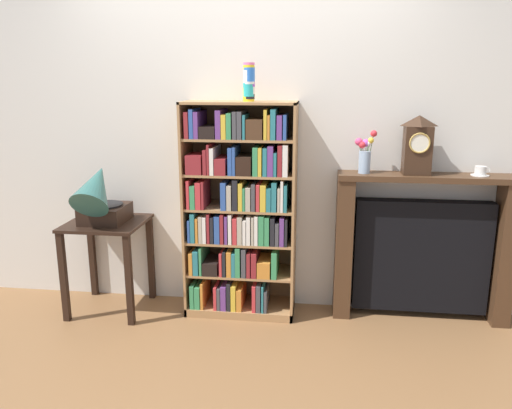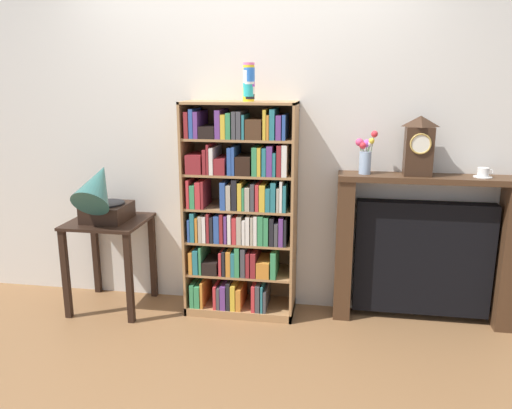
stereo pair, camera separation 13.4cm
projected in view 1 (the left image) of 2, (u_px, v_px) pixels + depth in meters
The scene contains 10 objects.
ground_plane at pixel (239, 318), 3.71m from camera, with size 8.03×6.40×0.02m, color brown.
wall_back at pixel (266, 135), 3.70m from camera, with size 5.03×0.08×2.60m, color silver.
bookshelf at pixel (240, 213), 3.63m from camera, with size 0.79×0.35×1.55m.
cup_stack at pixel (249, 82), 3.39m from camera, with size 0.08×0.08×0.25m.
side_table_left at pixel (108, 243), 3.73m from camera, with size 0.55×0.53×0.69m.
gramophone at pixel (99, 196), 3.56m from camera, with size 0.30×0.50×0.50m.
fireplace_mantel at pixel (422, 249), 3.61m from camera, with size 1.23×0.24×1.06m.
mantel_clock at pixel (418, 145), 3.42m from camera, with size 0.18×0.15×0.40m.
flower_vase at pixel (365, 154), 3.48m from camera, with size 0.15×0.08×0.30m.
teacup_with_saucer at pixel (480, 172), 3.41m from camera, with size 0.13×0.12×0.06m.
Camera 1 is at (0.56, -3.36, 1.70)m, focal length 35.42 mm.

